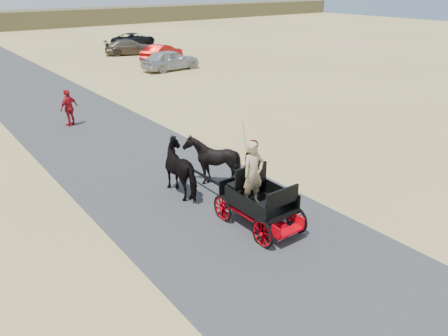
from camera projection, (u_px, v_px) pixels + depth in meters
ground at (262, 246)px, 11.31m from camera, size 140.00×140.00×0.00m
road at (262, 246)px, 11.31m from camera, size 6.00×140.00×0.01m
carriage at (259, 214)px, 12.14m from camera, size 1.30×2.40×0.72m
horse_left at (184, 168)px, 13.84m from camera, size 0.91×2.01×1.70m
horse_right at (212, 160)px, 14.45m from camera, size 1.37×1.54×1.70m
driver_man at (253, 174)px, 11.57m from camera, size 0.66×0.43×1.80m
passenger_woman at (254, 167)px, 12.29m from camera, size 0.77×0.60×1.58m
pedestrian at (69, 108)px, 20.37m from camera, size 1.09×0.81×1.73m
car_a at (170, 60)px, 33.19m from camera, size 4.60×2.02×1.54m
car_b at (162, 53)px, 36.65m from camera, size 4.53×3.24×1.42m
car_c at (130, 47)px, 40.14m from camera, size 5.01×3.33×1.35m
car_d at (134, 39)px, 45.26m from camera, size 5.42×3.88×1.37m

